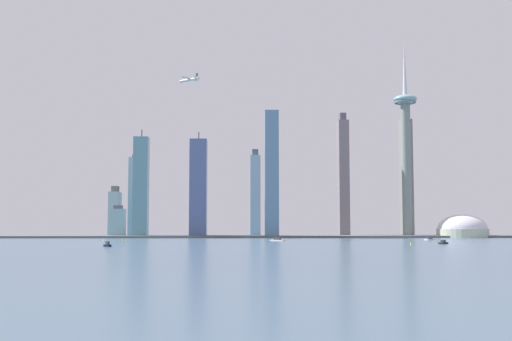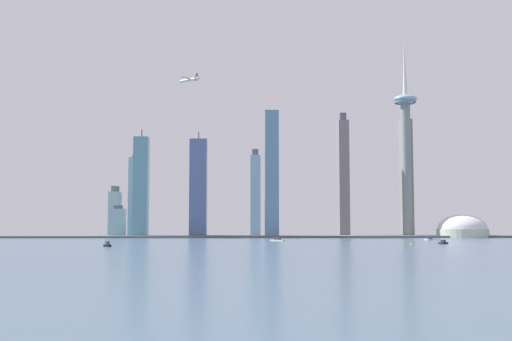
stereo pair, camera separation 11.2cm
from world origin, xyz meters
The scene contains 21 objects.
ground_plane centered at (0.00, 0.00, 0.00)m, with size 6000.00×6000.00×0.00m, color #455E75.
waterfront_pier centered at (0.00, 457.38, 1.41)m, with size 794.26×48.18×2.82m, color #5C6160.
observation_tower centered at (194.95, 470.43, 139.82)m, with size 34.03×34.03×289.68m.
stadium_dome centered at (269.44, 457.57, 10.63)m, with size 71.62×71.62×40.31m.
skyscraper_0 centered at (-0.93, 450.42, 89.10)m, with size 19.20×17.07×178.20m.
skyscraper_1 centered at (-219.26, 477.54, 21.14)m, with size 20.83×12.96×45.21m.
skyscraper_2 centered at (-104.57, 469.34, 69.60)m, with size 24.06×27.37×150.03m.
skyscraper_3 centered at (-20.96, 571.17, 65.36)m, with size 16.12×26.38×136.92m.
skyscraper_4 centered at (-234.51, 530.48, 35.12)m, with size 15.43×27.97×75.55m.
skyscraper_5 centered at (-185.51, 466.28, 71.05)m, with size 20.53×19.89×153.02m.
skyscraper_6 centered at (209.74, 526.12, 90.27)m, with size 16.70×20.28×183.56m.
skyscraper_7 centered at (-208.30, 572.93, 62.75)m, with size 27.04×12.00×128.07m.
skyscraper_8 centered at (108.08, 500.93, 88.33)m, with size 15.18×26.09×183.72m.
boat_0 centered at (187.21, 344.37, 1.11)m, with size 15.84×13.65×3.08m.
boat_2 centered at (-1.56, 313.46, 1.53)m, with size 17.65×15.17×4.28m.
boat_3 centered at (162.99, 221.33, 1.52)m, with size 12.13×12.12×4.24m.
boat_4 centered at (-167.46, 164.54, 1.80)m, with size 8.24×7.92×5.02m.
channel_buoy_0 centered at (-185.74, 336.84, 1.12)m, with size 1.81×1.81×2.24m, color yellow.
channel_buoy_1 centered at (-200.87, 303.90, 1.04)m, with size 1.92×1.92×2.08m, color yellow.
channel_buoy_2 centered at (125.56, 207.44, 1.42)m, with size 1.90×1.90×2.83m, color yellow.
airplane centered at (-113.35, 395.88, 209.53)m, with size 29.13×26.66×8.70m.
Camera 1 is at (-46.61, -407.82, 24.55)m, focal length 43.23 mm.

